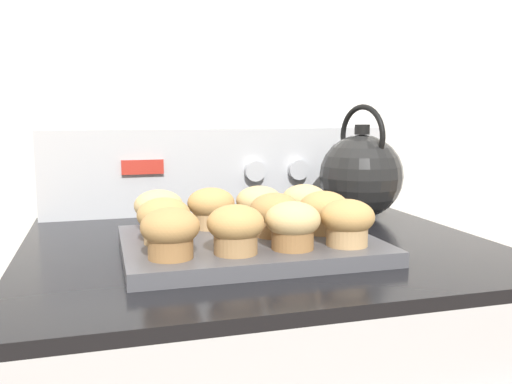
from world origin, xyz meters
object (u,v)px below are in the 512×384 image
at_px(muffin_r0_c3, 347,221).
at_px(muffin_r1_c0, 164,220).
at_px(muffin_r0_c2, 293,224).
at_px(muffin_pan, 248,245).
at_px(muffin_r2_c0, 159,210).
at_px(tea_kettle, 360,174).
at_px(muffin_r0_c1, 236,228).
at_px(muffin_r1_c2, 275,214).
at_px(muffin_r2_c1, 211,207).
at_px(muffin_r2_c3, 304,203).
at_px(muffin_r2_c2, 259,205).
at_px(muffin_r1_c3, 324,211).
at_px(muffin_r0_c0, 170,232).

relative_size(muffin_r0_c3, muffin_r1_c0, 1.00).
distance_m(muffin_r0_c2, muffin_r0_c3, 0.08).
height_order(muffin_pan, muffin_r2_c0, muffin_r2_c0).
bearing_deg(tea_kettle, muffin_r0_c1, -138.60).
bearing_deg(muffin_r0_c3, muffin_r1_c2, 133.00).
distance_m(muffin_r0_c3, muffin_r1_c0, 0.26).
height_order(muffin_r1_c0, muffin_r2_c1, same).
bearing_deg(muffin_r0_c3, muffin_r2_c3, 90.06).
relative_size(muffin_r0_c3, muffin_r2_c0, 1.00).
height_order(muffin_pan, muffin_r2_c2, muffin_r2_c2).
bearing_deg(muffin_r1_c3, muffin_r1_c0, 179.67).
relative_size(muffin_r1_c3, muffin_r2_c1, 1.00).
height_order(muffin_r0_c0, muffin_r1_c2, same).
bearing_deg(tea_kettle, muffin_r2_c0, -163.77).
height_order(muffin_r0_c2, tea_kettle, tea_kettle).
bearing_deg(muffin_r0_c2, muffin_r0_c3, -2.08).
bearing_deg(muffin_r1_c0, muffin_r0_c3, -18.97).
xyz_separation_m(muffin_r0_c2, tea_kettle, (0.25, 0.29, 0.03)).
relative_size(muffin_r0_c0, muffin_r1_c2, 1.00).
distance_m(muffin_r0_c1, muffin_r1_c3, 0.19).
bearing_deg(muffin_r0_c3, muffin_r0_c2, 177.92).
relative_size(muffin_r0_c3, muffin_r1_c2, 1.00).
bearing_deg(muffin_r0_c3, tea_kettle, 60.18).
bearing_deg(muffin_r2_c2, muffin_r0_c2, -90.23).
relative_size(muffin_r0_c3, muffin_r2_c2, 1.00).
height_order(muffin_r0_c3, muffin_r2_c1, same).
xyz_separation_m(muffin_r1_c3, muffin_r2_c3, (-0.00, 0.08, 0.00)).
relative_size(muffin_r1_c3, tea_kettle, 0.34).
distance_m(muffin_r2_c3, tea_kettle, 0.21).
relative_size(muffin_r0_c0, muffin_r2_c1, 1.00).
relative_size(muffin_r0_c1, muffin_r2_c0, 1.00).
bearing_deg(muffin_r1_c2, muffin_pan, -178.69).
bearing_deg(muffin_r2_c0, tea_kettle, 16.23).
xyz_separation_m(muffin_r0_c0, muffin_r1_c2, (0.17, 0.09, 0.00)).
relative_size(muffin_r0_c2, muffin_r2_c0, 1.00).
height_order(muffin_r0_c1, muffin_r2_c0, same).
xyz_separation_m(muffin_r1_c0, muffin_r2_c2, (0.17, 0.09, 0.00)).
distance_m(muffin_r1_c2, tea_kettle, 0.33).
height_order(muffin_r0_c3, muffin_r2_c0, same).
xyz_separation_m(muffin_r0_c2, muffin_r1_c0, (-0.17, 0.08, 0.00)).
xyz_separation_m(muffin_r0_c2, muffin_r2_c0, (-0.17, 0.17, 0.00)).
height_order(muffin_r1_c3, muffin_r2_c2, same).
distance_m(muffin_r2_c0, muffin_r2_c3, 0.25).
xyz_separation_m(muffin_r0_c0, muffin_r0_c2, (0.17, 0.00, 0.00)).
height_order(muffin_pan, muffin_r2_c1, muffin_r2_c1).
relative_size(muffin_r1_c2, muffin_r2_c3, 1.00).
distance_m(muffin_r0_c1, tea_kettle, 0.44).
xyz_separation_m(muffin_r0_c0, muffin_r2_c3, (0.25, 0.17, 0.00)).
bearing_deg(muffin_r0_c2, muffin_r1_c0, 153.76).
height_order(muffin_r1_c2, muffin_r2_c2, same).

